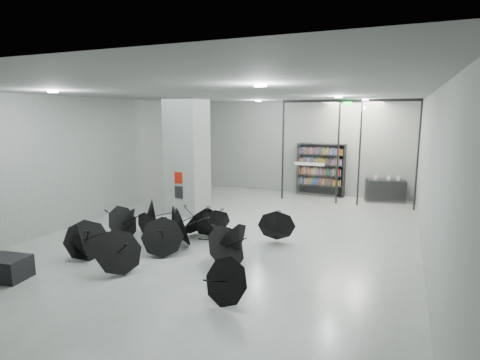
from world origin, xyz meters
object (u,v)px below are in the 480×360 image
at_px(column, 187,157).
at_px(bookshelf, 321,170).
at_px(shop_counter, 385,191).
at_px(umbrella_cluster, 175,239).

distance_m(column, bookshelf, 6.10).
bearing_deg(bookshelf, shop_counter, -2.66).
height_order(bookshelf, shop_counter, bookshelf).
xyz_separation_m(bookshelf, umbrella_cluster, (-2.06, -8.24, -0.80)).
distance_m(bookshelf, shop_counter, 2.71).
xyz_separation_m(shop_counter, umbrella_cluster, (-4.68, -8.07, -0.13)).
relative_size(column, shop_counter, 2.71).
bearing_deg(umbrella_cluster, column, 115.43).
xyz_separation_m(bookshelf, shop_counter, (2.63, -0.17, -0.67)).
bearing_deg(bookshelf, column, -127.08).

